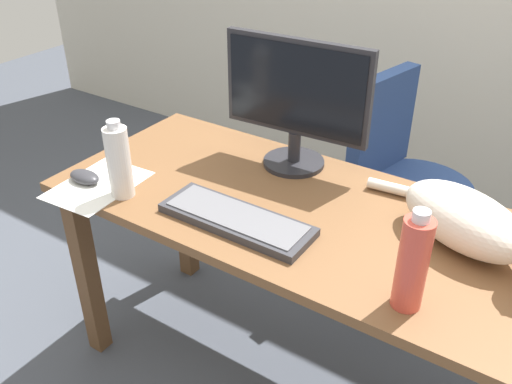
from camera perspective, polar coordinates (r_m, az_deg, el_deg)
The scene contains 9 objects.
desk at distance 1.63m, azimuth 6.93°, elevation -5.39°, with size 1.65×0.65×0.72m.
office_chair at distance 2.31m, azimuth 14.64°, elevation -1.32°, with size 0.49×0.48×0.90m.
monitor at distance 1.73m, azimuth 4.13°, elevation 9.45°, with size 0.48×0.20×0.42m.
keyboard at distance 1.53m, azimuth -2.02°, elevation -2.80°, with size 0.44×0.15×0.03m.
cat at distance 1.50m, azimuth 21.28°, elevation -2.84°, with size 0.57×0.32×0.20m.
computer_mouse at distance 1.80m, azimuth -17.18°, elevation 1.49°, with size 0.11×0.06×0.04m, color #333338.
paper_sheet at distance 1.78m, azimuth -15.90°, elevation 0.70°, with size 0.21×0.30×0.00m, color white.
water_bottle at distance 1.65m, azimuth -13.90°, elevation 3.06°, with size 0.07×0.07×0.24m.
spray_bottle at distance 1.25m, azimuth 15.76°, elevation -7.02°, with size 0.07×0.07×0.25m.
Camera 1 is at (0.55, -1.19, 1.59)m, focal length 39.00 mm.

